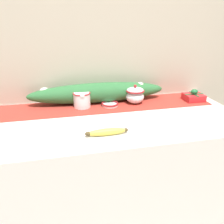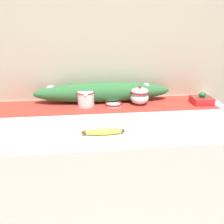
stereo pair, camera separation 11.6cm
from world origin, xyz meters
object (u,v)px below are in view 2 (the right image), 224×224
Objects in this scene: cream_pitcher at (86,98)px; gift_box at (202,100)px; small_dish at (114,104)px; banana at (103,132)px; sugar_bowl at (140,96)px; spoon at (163,113)px.

cream_pitcher reaches higher than gift_box.
gift_box reaches higher than small_dish.
cream_pitcher is 0.61× the size of banana.
banana reaches higher than small_dish.
cream_pitcher is at bearing 179.83° from sugar_bowl.
small_dish is 0.57m from gift_box.
spoon is at bearing -57.92° from sugar_bowl.
gift_box is (0.57, -0.02, 0.02)m from small_dish.
small_dish is at bearing -174.75° from sugar_bowl.
sugar_bowl is at bearing 5.25° from small_dish.
sugar_bowl reaches higher than small_dish.
gift_box is at bearing -2.01° from small_dish.
sugar_bowl is 0.41m from gift_box.
spoon is 1.25× the size of gift_box.
sugar_bowl is at bearing 108.68° from spoon.
spoon is (0.27, -0.15, -0.01)m from small_dish.
cream_pitcher is 0.34m from sugar_bowl.
small_dish is at bearing 177.99° from gift_box.
banana is at bearing -103.77° from small_dish.
banana is (0.08, -0.38, -0.04)m from cream_pitcher.
gift_box is at bearing 10.08° from spoon.
gift_box reaches higher than banana.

